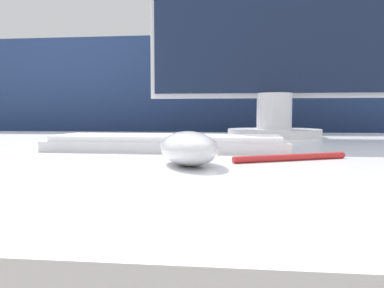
% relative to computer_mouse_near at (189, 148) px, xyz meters
% --- Properties ---
extents(partition_panel, '(5.00, 0.03, 1.05)m').
position_rel_computer_mouse_near_xyz_m(partition_panel, '(0.06, 0.92, -0.21)').
color(partition_panel, navy).
rests_on(partition_panel, ground_plane).
extents(computer_mouse_near, '(0.09, 0.13, 0.04)m').
position_rel_computer_mouse_near_xyz_m(computer_mouse_near, '(0.00, 0.00, 0.00)').
color(computer_mouse_near, silver).
rests_on(computer_mouse_near, desk).
extents(keyboard, '(0.37, 0.13, 0.02)m').
position_rel_computer_mouse_near_xyz_m(keyboard, '(-0.05, 0.16, -0.01)').
color(keyboard, silver).
rests_on(keyboard, desk).
extents(monitor, '(0.63, 0.23, 0.49)m').
position_rel_computer_mouse_near_xyz_m(monitor, '(0.15, 0.55, 0.23)').
color(monitor, silver).
rests_on(monitor, desk).
extents(pen, '(0.14, 0.08, 0.01)m').
position_rel_computer_mouse_near_xyz_m(pen, '(0.12, 0.05, -0.01)').
color(pen, red).
rests_on(pen, desk).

